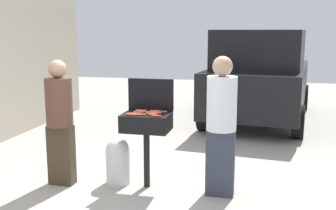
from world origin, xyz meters
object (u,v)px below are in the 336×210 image
at_px(hot_dog_4, 145,112).
at_px(hot_dog_5, 132,114).
at_px(hot_dog_11, 156,116).
at_px(hot_dog_3, 162,112).
at_px(person_left, 60,118).
at_px(hot_dog_2, 154,112).
at_px(hot_dog_9, 155,111).
at_px(hot_dog_7, 156,113).
at_px(hot_dog_10, 136,114).
at_px(parked_minivan, 261,75).
at_px(person_right, 221,121).
at_px(propane_tank, 118,160).
at_px(hot_dog_0, 139,112).
at_px(hot_dog_1, 130,115).
at_px(hot_dog_12, 151,113).
at_px(bbq_grill, 146,125).
at_px(hot_dog_6, 153,114).
at_px(hot_dog_8, 142,110).
at_px(hot_dog_13, 141,115).
at_px(hot_dog_14, 140,111).

height_order(hot_dog_4, hot_dog_5, same).
bearing_deg(hot_dog_11, hot_dog_5, 170.57).
xyz_separation_m(hot_dog_3, person_left, (-1.30, -0.26, -0.09)).
relative_size(hot_dog_2, hot_dog_9, 1.00).
bearing_deg(hot_dog_7, person_left, -172.78).
xyz_separation_m(hot_dog_10, parked_minivan, (1.49, 4.65, 0.04)).
xyz_separation_m(hot_dog_2, hot_dog_9, (-0.00, 0.07, 0.00)).
height_order(hot_dog_2, hot_dog_7, same).
bearing_deg(person_right, propane_tank, -19.24).
distance_m(hot_dog_3, hot_dog_5, 0.40).
height_order(hot_dog_0, hot_dog_9, same).
xyz_separation_m(hot_dog_1, hot_dog_9, (0.23, 0.30, 0.00)).
bearing_deg(hot_dog_12, hot_dog_7, 32.76).
distance_m(bbq_grill, propane_tank, 0.65).
distance_m(hot_dog_10, hot_dog_11, 0.30).
bearing_deg(person_left, hot_dog_7, 14.02).
bearing_deg(hot_dog_6, hot_dog_8, 133.28).
distance_m(hot_dog_5, propane_tank, 0.72).
distance_m(hot_dog_2, hot_dog_5, 0.30).
bearing_deg(hot_dog_11, parked_minivan, 75.78).
height_order(bbq_grill, hot_dog_5, hot_dog_5).
bearing_deg(hot_dog_9, hot_dog_1, -127.59).
height_order(hot_dog_9, person_right, person_right).
height_order(hot_dog_6, hot_dog_9, same).
bearing_deg(hot_dog_11, hot_dog_0, 148.98).
height_order(hot_dog_8, hot_dog_10, same).
height_order(hot_dog_2, hot_dog_11, same).
height_order(hot_dog_3, hot_dog_4, same).
height_order(hot_dog_4, hot_dog_13, same).
bearing_deg(hot_dog_2, hot_dog_11, -69.40).
xyz_separation_m(bbq_grill, hot_dog_9, (0.08, 0.14, 0.16)).
bearing_deg(hot_dog_13, hot_dog_8, 103.75).
bearing_deg(hot_dog_13, hot_dog_14, 108.40).
height_order(hot_dog_3, hot_dog_9, same).
relative_size(bbq_grill, hot_dog_4, 7.45).
distance_m(hot_dog_5, hot_dog_11, 0.33).
bearing_deg(hot_dog_4, hot_dog_8, 128.56).
distance_m(hot_dog_6, hot_dog_8, 0.30).
bearing_deg(parked_minivan, propane_tank, 75.26).
relative_size(bbq_grill, hot_dog_9, 7.45).
bearing_deg(hot_dog_10, propane_tank, 159.54).
xyz_separation_m(hot_dog_10, hot_dog_12, (0.18, 0.05, 0.00)).
bearing_deg(person_right, person_left, -13.05).
xyz_separation_m(hot_dog_8, hot_dog_10, (-0.02, -0.21, 0.00)).
distance_m(hot_dog_5, hot_dog_13, 0.12).
xyz_separation_m(hot_dog_6, hot_dog_9, (-0.03, 0.23, 0.00)).
distance_m(hot_dog_1, hot_dog_10, 0.10).
relative_size(hot_dog_5, hot_dog_13, 1.00).
bearing_deg(hot_dog_2, hot_dog_0, -157.60).
bearing_deg(person_right, hot_dog_2, -23.98).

